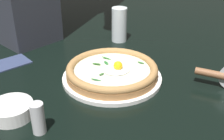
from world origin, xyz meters
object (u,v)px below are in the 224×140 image
at_px(pizza_cutter, 218,75).
at_px(pepper_shaker, 38,118).
at_px(side_bowl, 12,110).
at_px(drinking_glass, 119,27).
at_px(folded_napkin, 8,63).
at_px(pizza, 112,70).

bearing_deg(pizza_cutter, pepper_shaker, -4.59).
xyz_separation_m(side_bowl, pepper_shaker, (-0.04, 0.09, 0.02)).
bearing_deg(side_bowl, pizza_cutter, 166.56).
relative_size(drinking_glass, folded_napkin, 0.97).
height_order(pizza, drinking_glass, drinking_glass).
bearing_deg(pizza_cutter, pizza, -36.34).
height_order(drinking_glass, folded_napkin, drinking_glass).
height_order(pizza, folded_napkin, pizza).
xyz_separation_m(side_bowl, pizza_cutter, (-0.56, 0.13, 0.02)).
bearing_deg(pepper_shaker, pizza, -151.84).
height_order(folded_napkin, pepper_shaker, pepper_shaker).
distance_m(pizza, drinking_glass, 0.32).
height_order(pizza, pizza_cutter, pizza_cutter).
height_order(pizza, pepper_shaker, pepper_shaker).
bearing_deg(folded_napkin, drinking_glass, -178.52).
bearing_deg(side_bowl, folded_napkin, -98.01).
bearing_deg(drinking_glass, pepper_shaker, 43.05).
distance_m(side_bowl, pizza_cutter, 0.58).
bearing_deg(pizza_cutter, folded_napkin, -40.30).
height_order(pizza_cutter, folded_napkin, pizza_cutter).
bearing_deg(drinking_glass, side_bowl, 33.26).
bearing_deg(side_bowl, pizza, -170.89).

